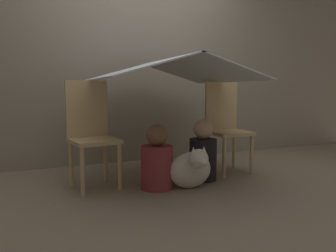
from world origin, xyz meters
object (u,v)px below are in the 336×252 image
at_px(chair_left, 91,130).
at_px(person_second, 203,153).
at_px(dog, 192,168).
at_px(chair_right, 226,124).
at_px(person_front, 157,161).

xyz_separation_m(chair_left, person_second, (1.02, -0.21, -0.25)).
xyz_separation_m(person_second, dog, (-0.23, -0.21, -0.07)).
distance_m(chair_right, person_front, 0.99).
bearing_deg(dog, chair_left, 151.44).
relative_size(person_front, person_second, 0.97).
bearing_deg(person_front, chair_left, 149.85).
xyz_separation_m(chair_left, dog, (0.79, -0.43, -0.32)).
distance_m(chair_left, chair_right, 1.41).
bearing_deg(person_second, person_front, -170.67).
height_order(person_second, dog, person_second).
height_order(chair_right, person_second, chair_right).
bearing_deg(chair_left, dog, -37.27).
relative_size(person_second, dog, 1.48).
relative_size(chair_right, person_second, 1.61).
xyz_separation_m(person_front, dog, (0.27, -0.13, -0.06)).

